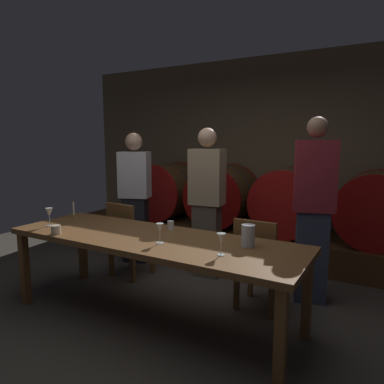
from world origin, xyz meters
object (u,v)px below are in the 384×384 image
Objects in this scene: chair_left at (127,236)px; wine_barrel_far_left at (166,191)px; cup_right at (171,225)px; wine_barrel_center_right at (289,201)px; guest_right at (313,209)px; pitcher at (248,236)px; wine_barrel_center_left at (222,196)px; wine_glass_right at (221,240)px; dining_table at (152,244)px; wine_glass_left at (49,213)px; guest_center at (207,201)px; chair_right at (258,260)px; wine_barrel_far_right at (376,209)px; cup_left at (56,230)px; guest_left at (135,196)px; wine_glass_center at (160,229)px; candle_center at (74,212)px.

wine_barrel_far_left is at bearing -69.21° from chair_left.
wine_barrel_center_right is at bearing 72.66° from cup_right.
guest_right is 0.99m from pitcher.
wine_barrel_center_left is 2.58m from wine_glass_right.
dining_table is 1.12m from wine_glass_left.
guest_center is 1.21m from guest_right.
wine_glass_left is (-1.84, -0.81, 0.40)m from chair_right.
wine_glass_right is (-0.89, -2.34, 0.08)m from wine_barrel_far_right.
wine_barrel_far_right is (1.02, 0.00, 0.00)m from wine_barrel_center_right.
cup_left is at bearing 58.64° from guest_center.
guest_left is 20.05× the size of cup_left.
dining_table is 16.15× the size of wine_glass_center.
chair_left reaches higher than dining_table.
wine_barrel_center_left is 2.49m from wine_glass_left.
cup_right is (1.12, -0.87, -0.06)m from guest_left.
wine_barrel_far_left is 0.48× the size of guest_right.
chair_right is 1.97m from guest_left.
guest_center is (1.25, -1.02, 0.10)m from wine_barrel_far_left.
cup_right is (0.36, -1.91, 0.01)m from wine_barrel_center_left.
guest_center is (-0.68, -1.02, 0.10)m from wine_barrel_center_right.
cup_left is 0.99× the size of cup_right.
wine_barrel_center_left is 10.38× the size of cup_right.
wine_barrel_far_left is at bearing 95.57° from wine_glass_left.
guest_right is 2.56m from wine_glass_left.
cup_left is (-0.44, -2.54, 0.01)m from wine_barrel_center_left.
wine_glass_right is at bearing -110.77° from wine_barrel_far_right.
cup_right is at bearing -54.99° from wine_barrel_far_left.
wine_barrel_far_right is at bearing 49.80° from cup_right.
guest_left is (-0.26, 0.48, 0.37)m from chair_left.
wine_barrel_center_right reaches higher than cup_left.
wine_glass_right is at bearing -11.11° from candle_center.
guest_right reaches higher than wine_barrel_far_right.
chair_right is 10.53× the size of cup_left.
guest_left is 0.93× the size of guest_right.
cup_left is at bearing 81.44° from guest_left.
guest_right is 1.38m from cup_right.
candle_center is at bearing 107.35° from wine_glass_left.
chair_left is (-2.47, -1.52, -0.30)m from wine_barrel_far_right.
wine_barrel_center_left is 1.85m from guest_right.
guest_right is at bearing 43.78° from dining_table.
chair_right is 1.06m from guest_center.
wine_glass_left is (0.02, -1.33, 0.03)m from guest_left.
cup_left is (-2.42, -2.54, 0.01)m from wine_barrel_far_right.
wine_barrel_center_left is at bearing -53.93° from guest_right.
wine_barrel_center_left is at bearing 102.85° from wine_glass_center.
wine_barrel_center_left and wine_barrel_far_right have the same top height.
guest_right is (0.38, 0.46, 0.44)m from chair_right.
cup_left is at bearing -172.43° from wine_glass_right.
wine_glass_right is (0.13, -2.34, 0.08)m from wine_barrel_center_right.
guest_right is at bearing 36.80° from cup_left.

